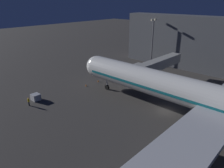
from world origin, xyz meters
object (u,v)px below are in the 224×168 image
at_px(ground_crew_near_nose_gear, 29,101).
at_px(airliner_at_gate, 219,102).
at_px(traffic_cone_nose_starboard, 86,85).
at_px(traffic_cone_nose_port, 98,81).
at_px(baggage_container_mid_row, 36,97).
at_px(apron_floodlight_mast, 153,39).
at_px(jet_bridge, 155,65).

bearing_deg(ground_crew_near_nose_gear, airliner_at_gate, 119.01).
height_order(airliner_at_gate, ground_crew_near_nose_gear, airliner_at_gate).
bearing_deg(traffic_cone_nose_starboard, traffic_cone_nose_port, 180.00).
distance_m(airliner_at_gate, baggage_container_mid_row, 36.93).
xyz_separation_m(airliner_at_gate, apron_floodlight_mast, (-25.50, -29.79, 3.91)).
bearing_deg(traffic_cone_nose_starboard, baggage_container_mid_row, -8.15).
bearing_deg(airliner_at_gate, jet_bridge, -119.27).
height_order(traffic_cone_nose_port, traffic_cone_nose_starboard, same).
distance_m(jet_bridge, traffic_cone_nose_starboard, 18.56).
bearing_deg(airliner_at_gate, ground_crew_near_nose_gear, -60.99).
bearing_deg(traffic_cone_nose_port, apron_floodlight_mast, 175.92).
distance_m(apron_floodlight_mast, traffic_cone_nose_starboard, 29.10).
xyz_separation_m(jet_bridge, traffic_cone_nose_starboard, (12.91, -12.34, -5.02)).
bearing_deg(airliner_at_gate, traffic_cone_nose_starboard, -86.00).
relative_size(airliner_at_gate, jet_bridge, 3.27).
relative_size(ground_crew_near_nose_gear, traffic_cone_nose_port, 3.34).
xyz_separation_m(airliner_at_gate, traffic_cone_nose_starboard, (2.20, -31.45, -4.87)).
bearing_deg(jet_bridge, ground_crew_near_nose_gear, -24.18).
bearing_deg(traffic_cone_nose_starboard, ground_crew_near_nose_gear, -1.47).
distance_m(jet_bridge, ground_crew_near_nose_gear, 31.40).
height_order(apron_floodlight_mast, traffic_cone_nose_starboard, apron_floodlight_mast).
bearing_deg(ground_crew_near_nose_gear, traffic_cone_nose_starboard, 178.53).
xyz_separation_m(ground_crew_near_nose_gear, traffic_cone_nose_port, (-19.86, 0.40, -0.74)).
distance_m(airliner_at_gate, jet_bridge, 21.91).
bearing_deg(traffic_cone_nose_starboard, jet_bridge, 136.29).
height_order(ground_crew_near_nose_gear, traffic_cone_nose_port, ground_crew_near_nose_gear).
bearing_deg(baggage_container_mid_row, apron_floodlight_mast, 175.05).
relative_size(airliner_at_gate, baggage_container_mid_row, 35.53).
relative_size(apron_floodlight_mast, traffic_cone_nose_starboard, 27.85).
xyz_separation_m(ground_crew_near_nose_gear, traffic_cone_nose_starboard, (-15.46, 0.40, -0.74)).
xyz_separation_m(jet_bridge, apron_floodlight_mast, (-14.79, -10.68, 3.75)).
relative_size(jet_bridge, ground_crew_near_nose_gear, 10.70).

